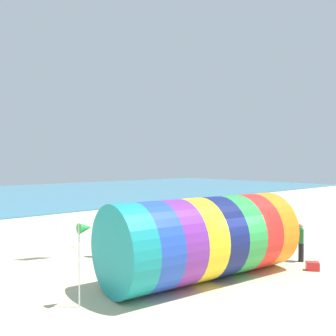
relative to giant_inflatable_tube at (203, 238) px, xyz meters
name	(u,v)px	position (x,y,z in m)	size (l,w,h in m)	color
ground_plane	(235,282)	(0.62, -1.13, -1.60)	(120.00, 120.00, 0.00)	beige
giant_inflatable_tube	(203,238)	(0.00, 0.00, 0.00)	(8.31, 4.17, 3.19)	teal
kite_handler	(301,242)	(5.19, -1.35, -0.69)	(0.42, 0.34, 1.76)	black
bystander_near_water	(98,241)	(-1.28, 5.62, -0.83)	(0.30, 0.40, 1.53)	#726651
bystander_far_left	(107,232)	(0.33, 7.36, -0.83)	(0.42, 0.39, 1.52)	#383D56
beach_flag	(85,232)	(-4.84, 0.64, 0.78)	(0.47, 0.36, 2.67)	silver
cooler_box	(313,266)	(4.25, -2.38, -1.42)	(0.52, 0.36, 0.36)	red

